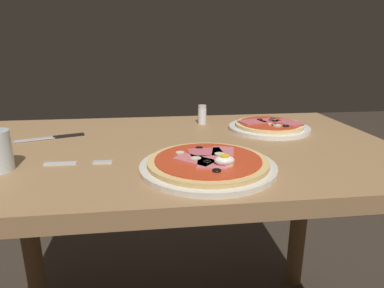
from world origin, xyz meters
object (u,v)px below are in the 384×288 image
at_px(pizza_foreground, 208,164).
at_px(fork, 73,163).
at_px(knife, 55,137).
at_px(salt_shaker, 202,115).
at_px(pizza_across_left, 269,126).
at_px(dining_table, 176,186).

relative_size(pizza_foreground, fork, 1.97).
height_order(knife, salt_shaker, salt_shaker).
height_order(pizza_foreground, salt_shaker, salt_shaker).
relative_size(pizza_foreground, knife, 1.63).
distance_m(pizza_foreground, knife, 0.52).
bearing_deg(pizza_across_left, fork, -155.74).
distance_m(pizza_across_left, salt_shaker, 0.24).
xyz_separation_m(pizza_across_left, salt_shaker, (-0.21, 0.11, 0.02)).
relative_size(fork, salt_shaker, 2.36).
xyz_separation_m(pizza_foreground, pizza_across_left, (0.26, 0.33, -0.00)).
distance_m(dining_table, knife, 0.39).
height_order(pizza_foreground, fork, pizza_foreground).
height_order(fork, knife, knife).
bearing_deg(dining_table, fork, -152.57).
bearing_deg(pizza_foreground, salt_shaker, 82.92).
xyz_separation_m(dining_table, fork, (-0.25, -0.13, 0.13)).
bearing_deg(dining_table, salt_shaker, 64.54).
distance_m(dining_table, pizza_foreground, 0.25).
bearing_deg(knife, pizza_foreground, -37.05).
bearing_deg(dining_table, pizza_foreground, -73.60).
bearing_deg(knife, dining_table, -17.23).
height_order(pizza_across_left, knife, pizza_across_left).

